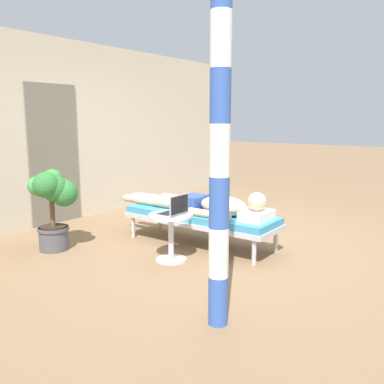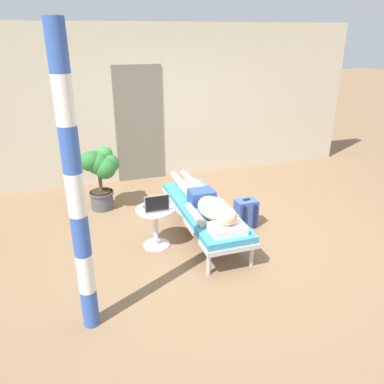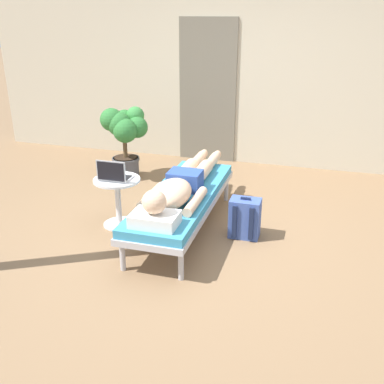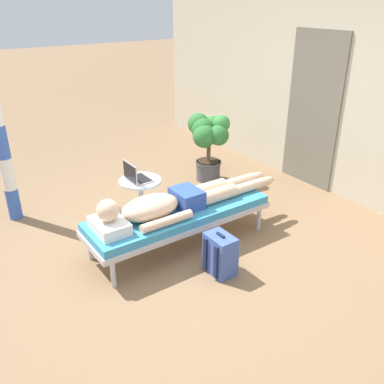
% 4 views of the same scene
% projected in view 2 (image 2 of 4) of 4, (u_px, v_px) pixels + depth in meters
% --- Properties ---
extents(ground_plane, '(40.00, 40.00, 0.00)m').
position_uv_depth(ground_plane, '(222.00, 238.00, 5.14)').
color(ground_plane, '#846647').
extents(house_wall_back, '(7.60, 0.20, 2.70)m').
position_uv_depth(house_wall_back, '(157.00, 104.00, 6.89)').
color(house_wall_back, beige).
rests_on(house_wall_back, ground).
extents(house_door_panel, '(0.84, 0.03, 2.04)m').
position_uv_depth(house_door_panel, '(139.00, 125.00, 6.81)').
color(house_door_panel, '#6D6759').
rests_on(house_door_panel, ground).
extents(lounge_chair, '(0.63, 1.98, 0.42)m').
position_uv_depth(lounge_chair, '(204.00, 211.00, 5.10)').
color(lounge_chair, '#B7B7BC').
rests_on(lounge_chair, ground).
extents(person_reclining, '(0.53, 2.17, 0.32)m').
position_uv_depth(person_reclining, '(207.00, 202.00, 4.96)').
color(person_reclining, white).
rests_on(person_reclining, lounge_chair).
extents(side_table, '(0.48, 0.48, 0.52)m').
position_uv_depth(side_table, '(156.00, 221.00, 4.83)').
color(side_table, silver).
rests_on(side_table, ground).
extents(laptop, '(0.31, 0.24, 0.23)m').
position_uv_depth(laptop, '(156.00, 206.00, 4.70)').
color(laptop, '#A5A8AD').
rests_on(laptop, side_table).
extents(backpack, '(0.30, 0.26, 0.42)m').
position_uv_depth(backpack, '(246.00, 213.00, 5.39)').
color(backpack, '#3F59A5').
rests_on(backpack, ground).
extents(potted_plant, '(0.59, 0.56, 0.96)m').
position_uv_depth(potted_plant, '(100.00, 170.00, 5.75)').
color(potted_plant, '#4C4C51').
rests_on(potted_plant, ground).
extents(porch_post, '(0.15, 0.15, 2.65)m').
position_uv_depth(porch_post, '(76.00, 194.00, 3.13)').
color(porch_post, '#3359B2').
rests_on(porch_post, ground).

